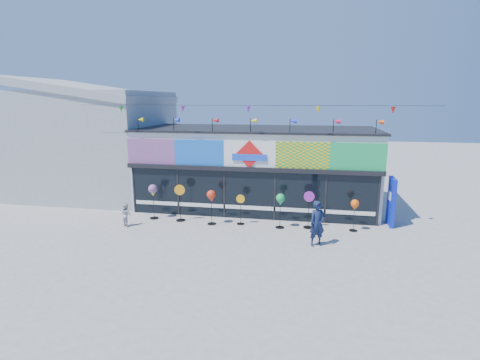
% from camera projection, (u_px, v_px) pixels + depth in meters
% --- Properties ---
extents(ground, '(80.00, 80.00, 0.00)m').
position_uv_depth(ground, '(235.00, 245.00, 14.53)').
color(ground, gray).
rests_on(ground, ground).
extents(kite_shop, '(16.00, 5.70, 5.31)m').
position_uv_depth(kite_shop, '(257.00, 167.00, 19.81)').
color(kite_shop, silver).
rests_on(kite_shop, ground).
extents(neighbour_building, '(8.18, 7.20, 6.87)m').
position_uv_depth(neighbour_building, '(94.00, 140.00, 22.34)').
color(neighbour_building, '#A0A3A6').
rests_on(neighbour_building, ground).
extents(blue_sign, '(0.19, 1.09, 2.17)m').
position_uv_depth(blue_sign, '(391.00, 201.00, 16.70)').
color(blue_sign, '#0C20BA').
rests_on(blue_sign, ground).
extents(spinner_0, '(0.42, 0.42, 1.65)m').
position_uv_depth(spinner_0, '(153.00, 191.00, 17.56)').
color(spinner_0, black).
rests_on(spinner_0, ground).
extents(spinner_1, '(0.48, 0.44, 1.72)m').
position_uv_depth(spinner_1, '(180.00, 202.00, 17.32)').
color(spinner_1, black).
rests_on(spinner_1, ground).
extents(spinner_2, '(0.40, 0.40, 1.58)m').
position_uv_depth(spinner_2, '(211.00, 197.00, 16.75)').
color(spinner_2, black).
rests_on(spinner_2, ground).
extents(spinner_3, '(0.39, 0.35, 1.38)m').
position_uv_depth(spinner_3, '(241.00, 209.00, 16.85)').
color(spinner_3, black).
rests_on(spinner_3, ground).
extents(spinner_4, '(0.39, 0.39, 1.55)m').
position_uv_depth(spinner_4, '(280.00, 201.00, 16.27)').
color(spinner_4, black).
rests_on(spinner_4, ground).
extents(spinner_5, '(0.46, 0.42, 1.65)m').
position_uv_depth(spinner_5, '(309.00, 209.00, 16.35)').
color(spinner_5, black).
rests_on(spinner_5, ground).
extents(spinner_6, '(0.35, 0.35, 1.40)m').
position_uv_depth(spinner_6, '(355.00, 206.00, 15.90)').
color(spinner_6, black).
rests_on(spinner_6, ground).
extents(adult_man, '(0.77, 0.68, 1.77)m').
position_uv_depth(adult_man, '(317.00, 224.00, 14.34)').
color(adult_man, '#141E3F').
rests_on(adult_man, ground).
extents(child, '(0.58, 0.52, 1.03)m').
position_uv_depth(child, '(126.00, 215.00, 16.70)').
color(child, '#BDBDBD').
rests_on(child, ground).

